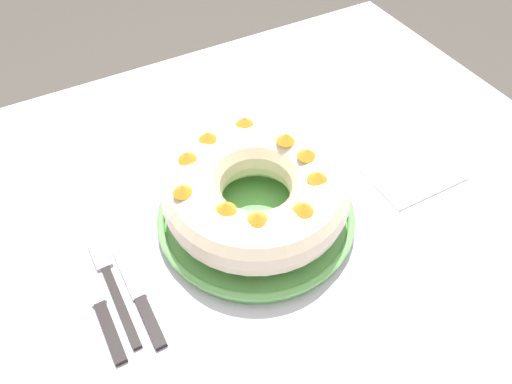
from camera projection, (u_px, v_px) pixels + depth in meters
The scene contains 7 objects.
dining_table at pixel (256, 270), 0.85m from camera, with size 1.23×1.03×0.76m.
serving_dish at pixel (256, 216), 0.78m from camera, with size 0.31×0.31×0.02m.
bundt_cake at pixel (256, 192), 0.74m from camera, with size 0.28×0.28×0.10m.
fork at pixel (111, 282), 0.71m from camera, with size 0.02×0.20×0.01m.
serving_knife at pixel (101, 306), 0.69m from camera, with size 0.02×0.21×0.01m.
cake_knife at pixel (141, 300), 0.69m from camera, with size 0.02×0.18×0.01m.
napkin at pixel (413, 174), 0.86m from camera, with size 0.15×0.11×0.00m, color white.
Camera 1 is at (-0.22, -0.41, 1.38)m, focal length 35.00 mm.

